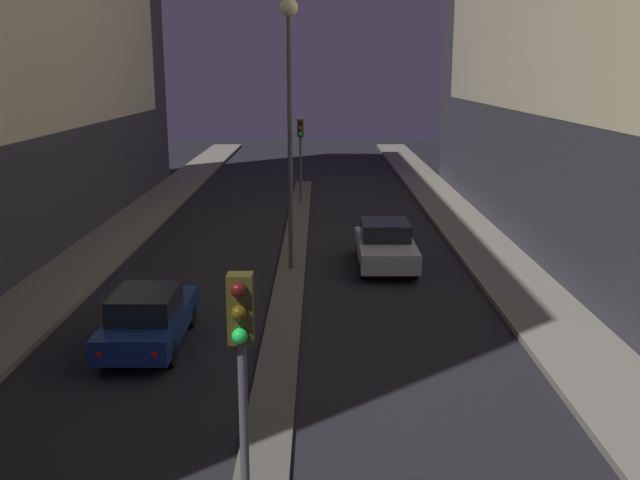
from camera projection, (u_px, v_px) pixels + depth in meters
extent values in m
cube|color=#56544F|center=(290.00, 263.00, 25.49)|extent=(0.95, 37.68, 0.10)
cylinder|color=#4C4C51|center=(243.00, 460.00, 9.44)|extent=(0.12, 0.12, 3.34)
cube|color=#3D3814|center=(239.00, 308.00, 8.94)|extent=(0.32, 0.28, 0.90)
sphere|color=#4C0F0F|center=(237.00, 290.00, 8.70)|extent=(0.20, 0.20, 0.20)
sphere|color=#4C380A|center=(237.00, 313.00, 8.77)|extent=(0.20, 0.20, 0.20)
sphere|color=#1EEA4C|center=(238.00, 336.00, 8.84)|extent=(0.20, 0.20, 0.20)
cylinder|color=#4C4C51|center=(299.00, 170.00, 36.59)|extent=(0.12, 0.12, 3.34)
cube|color=#3D3814|center=(299.00, 128.00, 36.10)|extent=(0.32, 0.28, 0.90)
sphere|color=#4C0F0F|center=(298.00, 123.00, 35.85)|extent=(0.20, 0.20, 0.20)
sphere|color=#4C380A|center=(298.00, 129.00, 35.92)|extent=(0.20, 0.20, 0.20)
sphere|color=#1EEA4C|center=(299.00, 135.00, 35.99)|extent=(0.20, 0.20, 0.20)
cylinder|color=#4C4C51|center=(288.00, 146.00, 23.71)|extent=(0.16, 0.16, 8.45)
sphere|color=#F9EAB2|center=(287.00, 7.00, 22.68)|extent=(0.60, 0.60, 0.60)
cube|color=navy|center=(148.00, 322.00, 17.92)|extent=(1.78, 4.28, 0.61)
cube|color=black|center=(143.00, 303.00, 17.46)|extent=(1.51, 1.92, 0.60)
cube|color=red|center=(97.00, 354.00, 15.83)|extent=(0.14, 0.04, 0.10)
cube|color=red|center=(153.00, 354.00, 15.83)|extent=(0.14, 0.04, 0.10)
cylinder|color=black|center=(131.00, 316.00, 19.27)|extent=(0.22, 0.64, 0.64)
cylinder|color=black|center=(188.00, 316.00, 19.28)|extent=(0.22, 0.64, 0.64)
cylinder|color=black|center=(102.00, 354.00, 16.69)|extent=(0.22, 0.64, 0.64)
cylinder|color=black|center=(168.00, 354.00, 16.70)|extent=(0.22, 0.64, 0.64)
cube|color=#B2B2B7|center=(384.00, 249.00, 25.04)|extent=(1.95, 4.43, 0.66)
cube|color=black|center=(383.00, 230.00, 25.21)|extent=(1.65, 1.99, 0.59)
cube|color=red|center=(361.00, 234.00, 27.18)|extent=(0.14, 0.04, 0.10)
cube|color=red|center=(396.00, 234.00, 27.18)|extent=(0.14, 0.04, 0.10)
cylinder|color=black|center=(357.00, 249.00, 26.45)|extent=(0.22, 0.64, 0.64)
cylinder|color=black|center=(404.00, 249.00, 26.45)|extent=(0.22, 0.64, 0.64)
cylinder|color=black|center=(361.00, 269.00, 23.78)|extent=(0.22, 0.64, 0.64)
cylinder|color=black|center=(413.00, 269.00, 23.78)|extent=(0.22, 0.64, 0.64)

